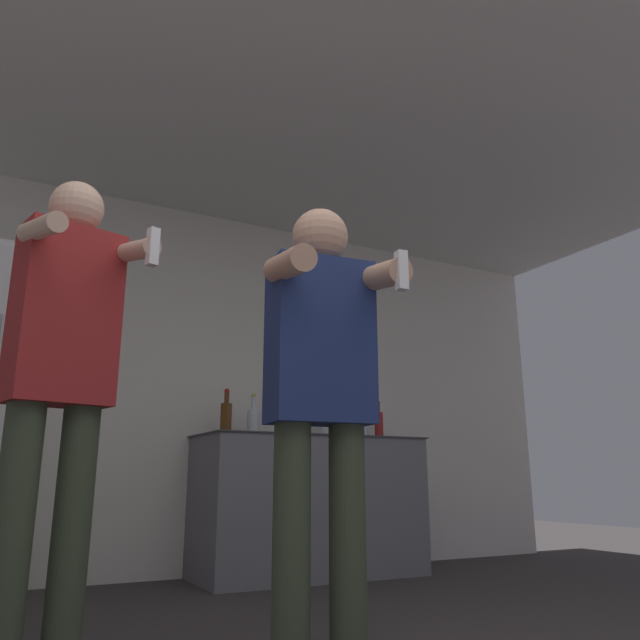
{
  "coord_description": "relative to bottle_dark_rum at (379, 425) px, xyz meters",
  "views": [
    {
      "loc": [
        -0.87,
        -1.21,
        0.62
      ],
      "look_at": [
        0.18,
        0.79,
        1.2
      ],
      "focal_mm": 35.0,
      "sensor_mm": 36.0,
      "label": 1
    }
  ],
  "objects": [
    {
      "name": "bottle_dark_rum",
      "position": [
        0.0,
        0.0,
        0.0
      ],
      "size": [
        0.07,
        0.07,
        0.29
      ],
      "color": "maroon",
      "rests_on": "counter"
    },
    {
      "name": "bottle_clear_vodka",
      "position": [
        -1.01,
        0.0,
        -0.01
      ],
      "size": [
        0.08,
        0.08,
        0.28
      ],
      "color": "silver",
      "rests_on": "counter"
    },
    {
      "name": "bottle_brown_liquor",
      "position": [
        -1.2,
        0.0,
        0.01
      ],
      "size": [
        0.08,
        0.08,
        0.31
      ],
      "color": "#563314",
      "rests_on": "counter"
    },
    {
      "name": "ceiling_slab",
      "position": [
        -1.71,
        -1.25,
        1.55
      ],
      "size": [
        7.0,
        3.56,
        0.05
      ],
      "color": "silver",
      "rests_on": "wall_back"
    },
    {
      "name": "bottle_amber_bourbon",
      "position": [
        -0.46,
        0.0,
        0.02
      ],
      "size": [
        0.08,
        0.08,
        0.32
      ],
      "color": "silver",
      "rests_on": "counter"
    },
    {
      "name": "person_woman_foreground",
      "position": [
        -1.53,
        -1.98,
        -0.06
      ],
      "size": [
        0.48,
        0.47,
        1.64
      ],
      "color": "#38422D",
      "rests_on": "ground_plane"
    },
    {
      "name": "bottle_tall_gin",
      "position": [
        -0.15,
        0.0,
        0.0
      ],
      "size": [
        0.09,
        0.09,
        0.3
      ],
      "color": "silver",
      "rests_on": "counter"
    },
    {
      "name": "counter",
      "position": [
        -0.61,
        -0.05,
        -0.57
      ],
      "size": [
        1.54,
        0.68,
        0.91
      ],
      "color": "slate",
      "rests_on": "ground_plane"
    },
    {
      "name": "person_man_side",
      "position": [
        -2.38,
        -1.58,
        -0.02
      ],
      "size": [
        0.48,
        0.51,
        1.74
      ],
      "color": "#38422D",
      "rests_on": "ground_plane"
    },
    {
      "name": "wall_back",
      "position": [
        -1.71,
        0.3,
        0.25
      ],
      "size": [
        7.0,
        0.06,
        2.55
      ],
      "color": "silver",
      "rests_on": "ground_plane"
    }
  ]
}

